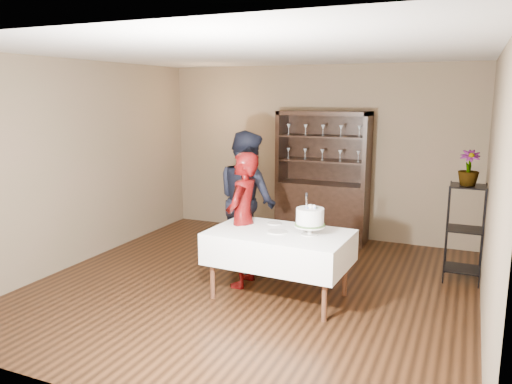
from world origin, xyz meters
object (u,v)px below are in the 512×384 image
Objects in this scene: plant_etagere at (465,229)px; cake_table at (279,247)px; man at (247,200)px; china_hutch at (322,198)px; potted_plant at (469,168)px; cake at (310,218)px; woman at (243,220)px.

plant_etagere is 0.76× the size of cake_table.
man is (-2.64, -0.55, 0.25)m from plant_etagere.
plant_etagere reaches higher than cake_table.
china_hutch reaches higher than potted_plant.
plant_etagere is at bearing -26.83° from china_hutch.
china_hutch is 2.48m from cake.
plant_etagere is at bearing 113.50° from woman.
man is at bearing -168.27° from potted_plant.
cake_table is at bearing -85.11° from china_hutch.
plant_etagere is 2.84× the size of potted_plant.
man is at bearing -109.10° from china_hutch.
cake is (-1.53, -1.35, 0.30)m from plant_etagere.
plant_etagere is 2.60× the size of cake.
woman reaches higher than cake.
cake_table is 3.72× the size of potted_plant.
plant_etagere is at bearing 36.18° from cake_table.
potted_plant is (-0.01, -0.01, 0.75)m from plant_etagere.
china_hutch is 2.44m from potted_plant.
man is at bearing -168.15° from plant_etagere.
man is (-0.23, 0.63, 0.10)m from woman.
china_hutch is 4.74× the size of potted_plant.
potted_plant reaches higher than woman.
cake is (1.10, -0.80, 0.05)m from man.
woman is at bearing 160.87° from cake_table.
plant_etagere is 0.67× the size of man.
cake_table is at bearing 169.17° from man.
woman is 2.73m from potted_plant.
plant_etagere is 2.70m from man.
man is 2.73m from potted_plant.
potted_plant is (1.86, 1.36, 0.82)m from cake_table.
cake is at bearing 2.51° from cake_table.
man is 4.26× the size of potted_plant.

